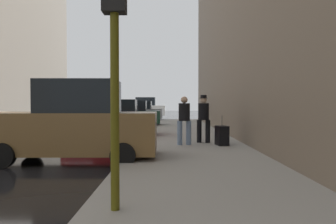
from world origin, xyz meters
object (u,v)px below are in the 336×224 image
object	(u,v)px
parked_red_hatchback	(112,120)
pedestrian_with_fedora	(203,116)
traffic_light	(114,20)
rolling_suitcase	(221,135)
parked_white_van	(144,109)
fire_hydrant	(151,127)
pedestrian_in_jeans	(184,118)
parked_dark_green_sedan	(129,115)
parked_gray_coupe	(139,112)
parked_bronze_suv	(74,125)

from	to	relation	value
parked_red_hatchback	pedestrian_with_fedora	world-z (taller)	pedestrian_with_fedora
traffic_light	rolling_suitcase	xyz separation A→B (m)	(2.62, 6.94, -2.27)
parked_white_van	fire_hydrant	bearing A→B (deg)	-84.92
pedestrian_in_jeans	rolling_suitcase	xyz separation A→B (m)	(1.32, -0.11, -0.61)
parked_dark_green_sedan	traffic_light	world-z (taller)	traffic_light
parked_gray_coupe	pedestrian_in_jeans	size ratio (longest dim) A/B	2.48
parked_bronze_suv	traffic_light	distance (m)	5.18
parked_bronze_suv	pedestrian_in_jeans	world-z (taller)	parked_bronze_suv
parked_white_van	parked_bronze_suv	bearing A→B (deg)	-90.00
parked_white_van	pedestrian_with_fedora	bearing A→B (deg)	-80.53
fire_hydrant	pedestrian_in_jeans	bearing A→B (deg)	-70.38
rolling_suitcase	fire_hydrant	bearing A→B (deg)	124.35
parked_bronze_suv	parked_red_hatchback	world-z (taller)	parked_bronze_suv
rolling_suitcase	parked_red_hatchback	bearing A→B (deg)	139.82
parked_bronze_suv	fire_hydrant	distance (m)	6.60
parked_red_hatchback	pedestrian_with_fedora	xyz separation A→B (m)	(3.91, -3.02, 0.29)
parked_bronze_suv	pedestrian_in_jeans	bearing A→B (deg)	38.72
parked_bronze_suv	rolling_suitcase	bearing A→B (deg)	28.44
parked_bronze_suv	pedestrian_with_fedora	xyz separation A→B (m)	(3.91, 3.18, 0.10)
parked_bronze_suv	fire_hydrant	xyz separation A→B (m)	(1.80, 6.33, -0.54)
fire_hydrant	pedestrian_with_fedora	distance (m)	3.84
parked_bronze_suv	parked_white_van	size ratio (longest dim) A/B	1.00
pedestrian_in_jeans	fire_hydrant	bearing A→B (deg)	109.62
parked_bronze_suv	parked_red_hatchback	distance (m)	6.20
parked_gray_coupe	pedestrian_in_jeans	bearing A→B (deg)	-79.86
pedestrian_with_fedora	pedestrian_in_jeans	xyz separation A→B (m)	(-0.75, -0.64, -0.03)
parked_gray_coupe	traffic_light	xyz separation A→B (m)	(1.85, -24.69, 1.91)
parked_red_hatchback	pedestrian_with_fedora	distance (m)	4.95
parked_gray_coupe	parked_white_van	size ratio (longest dim) A/B	0.92
pedestrian_with_fedora	pedestrian_in_jeans	distance (m)	0.99
parked_bronze_suv	rolling_suitcase	distance (m)	5.11
parked_dark_green_sedan	parked_gray_coupe	size ratio (longest dim) A/B	1.00
parked_gray_coupe	pedestrian_with_fedora	distance (m)	17.44
pedestrian_with_fedora	rolling_suitcase	world-z (taller)	pedestrian_with_fedora
parked_gray_coupe	traffic_light	bearing A→B (deg)	-85.71
pedestrian_with_fedora	traffic_light	bearing A→B (deg)	-104.96
pedestrian_with_fedora	pedestrian_in_jeans	world-z (taller)	pedestrian_with_fedora
parked_red_hatchback	traffic_light	world-z (taller)	traffic_light
pedestrian_in_jeans	parked_red_hatchback	bearing A→B (deg)	130.72
parked_white_van	pedestrian_in_jeans	bearing A→B (deg)	-82.53
fire_hydrant	rolling_suitcase	bearing A→B (deg)	-55.65
traffic_light	rolling_suitcase	size ratio (longest dim) A/B	3.46
parked_dark_green_sedan	parked_gray_coupe	bearing A→B (deg)	90.00
parked_gray_coupe	fire_hydrant	bearing A→B (deg)	-82.58
parked_dark_green_sedan	pedestrian_with_fedora	world-z (taller)	pedestrian_with_fedora
parked_bronze_suv	fire_hydrant	bearing A→B (deg)	74.08
parked_bronze_suv	rolling_suitcase	world-z (taller)	parked_bronze_suv
parked_white_van	pedestrian_with_fedora	world-z (taller)	parked_white_van
rolling_suitcase	pedestrian_with_fedora	bearing A→B (deg)	126.82
parked_bronze_suv	pedestrian_with_fedora	bearing A→B (deg)	39.09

